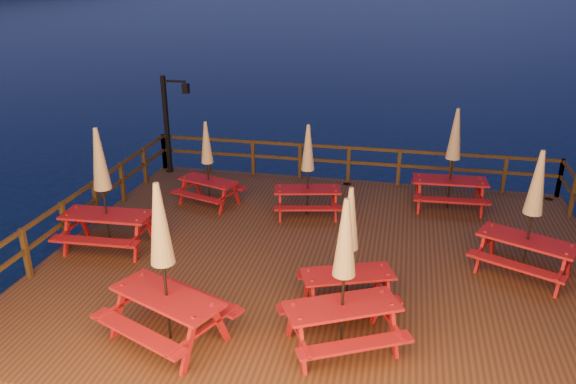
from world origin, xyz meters
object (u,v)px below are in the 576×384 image
(picnic_table_1, at_px, (344,274))
(picnic_table_2, at_px, (349,247))
(lamp_post, at_px, (171,116))
(picnic_table_0, at_px, (207,162))

(picnic_table_1, xyz_separation_m, picnic_table_2, (-0.04, 1.20, -0.15))
(lamp_post, bearing_deg, picnic_table_0, -48.97)
(lamp_post, height_order, picnic_table_1, lamp_post)
(lamp_post, xyz_separation_m, picnic_table_0, (1.90, -2.19, -0.61))
(lamp_post, distance_m, picnic_table_0, 2.96)
(lamp_post, height_order, picnic_table_0, lamp_post)
(lamp_post, relative_size, picnic_table_2, 1.24)
(picnic_table_0, distance_m, picnic_table_2, 5.92)
(picnic_table_1, bearing_deg, picnic_table_0, 101.39)
(picnic_table_0, bearing_deg, picnic_table_1, -33.59)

